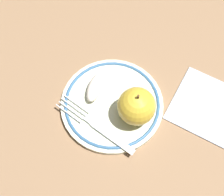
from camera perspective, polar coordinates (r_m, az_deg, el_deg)
The scene contains 6 objects.
ground_plane at distance 0.60m, azimuth 0.09°, elevation -2.51°, with size 2.00×2.00×0.00m, color #8B6849.
plate at distance 0.60m, azimuth 0.00°, elevation -1.10°, with size 0.20×0.20×0.01m.
apple_red_whole at distance 0.55m, azimuth 4.50°, elevation -1.53°, with size 0.07×0.07×0.08m.
apple_slice_front at distance 0.60m, azimuth -3.07°, elevation 1.96°, with size 0.06×0.03×0.02m, color #F0E3CF.
fork at distance 0.57m, azimuth -2.60°, elevation -5.32°, with size 0.17×0.06×0.00m.
napkin_folded at distance 0.63m, azimuth 17.77°, elevation -1.74°, with size 0.15×0.13×0.01m, color #B0BACA.
Camera 1 is at (0.18, -0.15, 0.55)m, focal length 50.00 mm.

